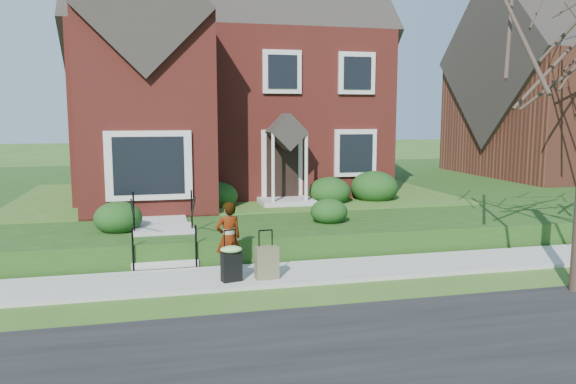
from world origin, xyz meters
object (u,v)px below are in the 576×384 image
object	(u,v)px
front_steps	(164,240)
suitcase_olive	(267,262)
woman	(228,238)
suitcase_black	(231,261)

from	to	relation	value
front_steps	suitcase_olive	bearing A→B (deg)	-48.68
woman	suitcase_olive	world-z (taller)	woman
woman	suitcase_black	distance (m)	0.63
woman	suitcase_black	world-z (taller)	woman
suitcase_black	suitcase_olive	world-z (taller)	suitcase_black
suitcase_olive	suitcase_black	bearing A→B (deg)	176.37
suitcase_olive	woman	bearing A→B (deg)	138.64
front_steps	woman	distance (m)	2.14
suitcase_black	suitcase_olive	size ratio (longest dim) A/B	1.05
suitcase_black	suitcase_olive	bearing A→B (deg)	-12.22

